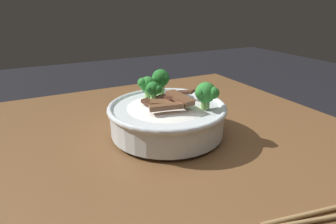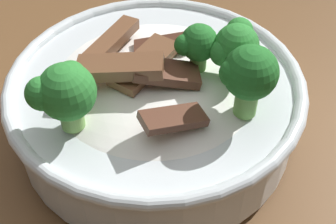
# 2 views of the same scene
# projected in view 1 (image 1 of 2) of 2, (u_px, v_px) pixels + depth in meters

# --- Properties ---
(dining_table) EXTENTS (1.15, 1.06, 0.80)m
(dining_table) POSITION_uv_depth(u_px,v_px,m) (128.00, 221.00, 0.53)
(dining_table) COLOR brown
(dining_table) RESTS_ON ground
(rice_bowl) EXTENTS (0.26, 0.26, 0.13)m
(rice_bowl) POSITION_uv_depth(u_px,v_px,m) (167.00, 114.00, 0.62)
(rice_bowl) COLOR silver
(rice_bowl) RESTS_ON dining_table
(chopsticks_pair) EXTENTS (0.23, 0.07, 0.01)m
(chopsticks_pair) POSITION_uv_depth(u_px,v_px,m) (336.00, 212.00, 0.40)
(chopsticks_pair) COLOR #9E7A4C
(chopsticks_pair) RESTS_ON dining_table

